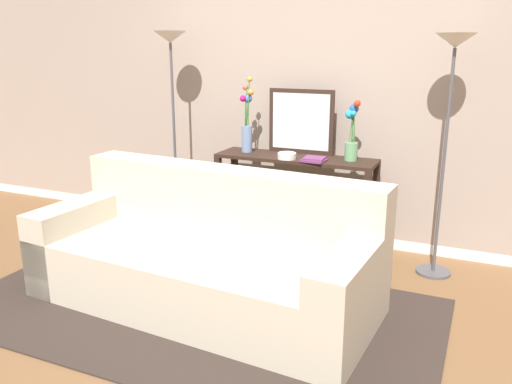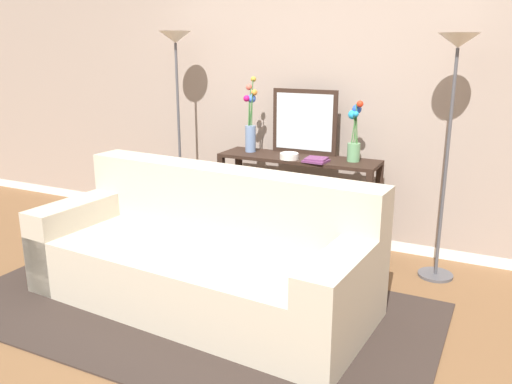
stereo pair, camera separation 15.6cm
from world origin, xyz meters
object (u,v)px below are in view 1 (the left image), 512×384
vase_short_flowers (352,135)px  fruit_bowl (287,156)px  couch (206,259)px  book_stack (314,159)px  floor_lamp_left (172,77)px  vase_tall_flowers (247,123)px  floor_lamp_right (451,89)px  book_row_under_console (248,235)px  wall_mirror (301,122)px  console_table (295,186)px

vase_short_flowers → fruit_bowl: (-0.49, -0.16, -0.18)m
couch → book_stack: (0.41, 1.04, 0.52)m
floor_lamp_left → fruit_bowl: size_ratio=12.00×
couch → vase_tall_flowers: vase_tall_flowers is taller
floor_lamp_left → floor_lamp_right: size_ratio=1.02×
fruit_bowl → book_row_under_console: bearing=164.0°
floor_lamp_right → wall_mirror: 1.24m
console_table → book_row_under_console: bearing=180.0°
console_table → vase_short_flowers: bearing=5.6°
console_table → floor_lamp_left: size_ratio=0.73×
floor_lamp_right → vase_short_flowers: bearing=172.7°
fruit_bowl → book_stack: 0.23m
wall_mirror → book_stack: 0.42m
console_table → wall_mirror: (-0.01, 0.15, 0.52)m
floor_lamp_left → floor_lamp_right: (2.31, 0.00, -0.03)m
floor_lamp_right → book_row_under_console: bearing=178.3°
floor_lamp_right → book_stack: 1.13m
couch → vase_short_flowers: 1.55m
console_table → book_stack: (0.20, -0.11, 0.27)m
floor_lamp_right → book_stack: size_ratio=9.30×
console_table → floor_lamp_right: 1.44m
book_stack → vase_short_flowers: bearing=31.8°
floor_lamp_right → wall_mirror: size_ratio=3.15×
wall_mirror → vase_short_flowers: 0.48m
vase_tall_flowers → book_row_under_console: size_ratio=2.64×
floor_lamp_left → wall_mirror: (1.13, 0.20, -0.35)m
console_table → fruit_bowl: bearing=-106.2°
wall_mirror → console_table: bearing=-85.0°
vase_tall_flowers → book_stack: (0.65, -0.14, -0.23)m
console_table → floor_lamp_right: floor_lamp_right is taller
console_table → fruit_bowl: 0.30m
console_table → vase_tall_flowers: (-0.46, 0.03, 0.49)m
couch → floor_lamp_right: size_ratio=1.33×
floor_lamp_right → fruit_bowl: bearing=-176.7°
fruit_bowl → book_row_under_console: size_ratio=0.63×
floor_lamp_left → book_row_under_console: 1.55m
couch → fruit_bowl: (0.18, 1.04, 0.53)m
fruit_bowl → book_stack: (0.23, 0.00, -0.01)m
couch → console_table: (0.21, 1.16, 0.26)m
vase_tall_flowers → fruit_bowl: size_ratio=4.20×
floor_lamp_left → vase_tall_flowers: size_ratio=2.86×
couch → fruit_bowl: couch is taller
book_stack → wall_mirror: bearing=128.3°
floor_lamp_right → vase_tall_flowers: size_ratio=2.80×
console_table → floor_lamp_right: bearing=-2.3°
couch → vase_short_flowers: bearing=61.0°
floor_lamp_left → book_row_under_console: bearing=3.8°
book_stack → book_row_under_console: bearing=169.8°
floor_lamp_left → vase_short_flowers: 1.65m
vase_short_flowers → book_row_under_console: vase_short_flowers is taller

